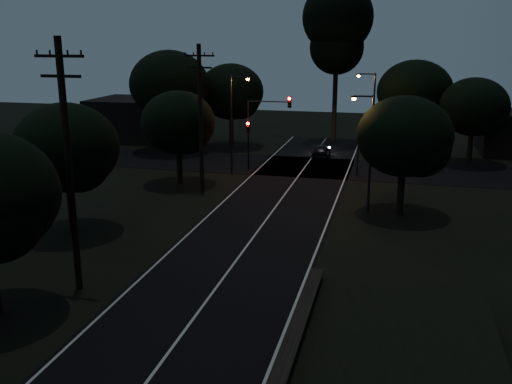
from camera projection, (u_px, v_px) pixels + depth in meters
The scene contains 19 objects.
road_surface at pixel (280, 200), 39.43m from camera, with size 60.00×70.00×0.03m.
utility_pole_mid at pixel (69, 164), 24.20m from camera, with size 2.20×0.30×11.00m.
utility_pole_far at pixel (201, 117), 40.19m from camera, with size 2.20×0.30×10.50m.
tree_left_c at pixel (69, 150), 31.87m from camera, with size 5.90×5.90×7.46m.
tree_left_d at pixel (180, 124), 42.72m from camera, with size 5.60×5.60×7.11m.
tree_far_nw at pixel (233, 93), 57.58m from camera, with size 6.63×6.63×8.39m.
tree_far_w at pixel (171, 86), 54.71m from camera, with size 7.67×7.67×9.78m.
tree_far_ne at pixel (418, 94), 53.34m from camera, with size 7.06×7.06×8.93m.
tree_far_e at pixel (477, 108), 49.64m from camera, with size 5.98×5.98×7.58m.
tree_right_a at pixel (408, 139), 35.10m from camera, with size 5.92×5.92×7.52m.
tall_pine at pixel (337, 27), 58.44m from camera, with size 7.26×7.26×16.50m.
building_left at pixel (141, 119), 63.01m from camera, with size 10.00×8.00×4.40m, color black.
signal_left at pixel (248, 136), 48.05m from camera, with size 0.28×0.35×4.10m.
signal_right at pixel (359, 141), 45.94m from camera, with size 0.28×0.35×4.10m.
signal_mast at pixel (268, 119), 47.27m from camera, with size 3.70×0.35×6.25m.
streetlight_a at pixel (233, 118), 45.88m from camera, with size 1.66×0.26×8.00m.
streetlight_b at pixel (371, 113), 49.06m from camera, with size 1.66×0.26×8.00m.
streetlight_c at pixel (368, 145), 35.90m from camera, with size 1.46×0.26×7.50m.
car at pixel (321, 151), 53.00m from camera, with size 1.58×3.93×1.34m, color black.
Camera 1 is at (7.38, -6.08, 10.95)m, focal length 40.00 mm.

